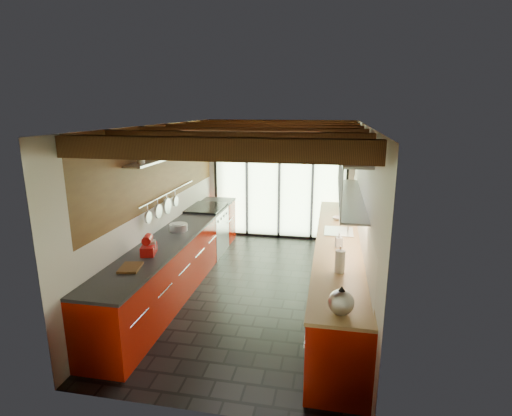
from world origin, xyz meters
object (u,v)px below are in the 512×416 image
Objects in this scene: kettle at (341,301)px; paper_towel at (340,262)px; bowl at (338,218)px; stand_mixer at (149,246)px; soap_bottle at (339,240)px.

kettle is 1.07× the size of paper_towel.
paper_towel is (-0.00, 1.00, 0.01)m from kettle.
paper_towel is at bearing 90.00° from kettle.
stand_mixer is at bearing -138.81° from bowl.
kettle reaches higher than bowl.
kettle reaches higher than stand_mixer.
soap_bottle is 1.45m from bowl.
bowl is at bearing 90.00° from soap_bottle.
paper_towel is at bearing -90.00° from bowl.
stand_mixer is at bearing 155.55° from kettle.
soap_bottle is at bearing 90.00° from kettle.
bowl is at bearing 90.00° from kettle.
paper_towel is 2.38m from bowl.
kettle is at bearing -90.00° from soap_bottle.
paper_towel is at bearing -90.00° from soap_bottle.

